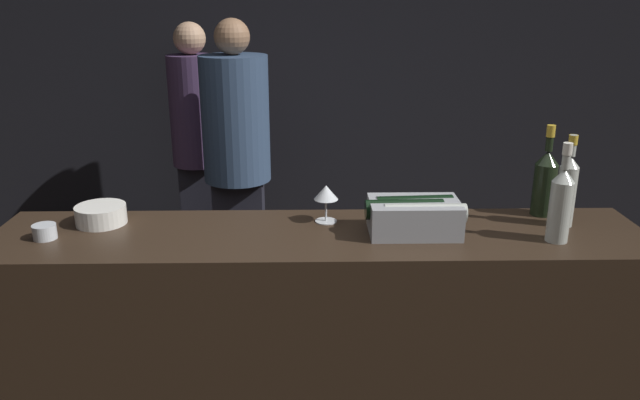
{
  "coord_description": "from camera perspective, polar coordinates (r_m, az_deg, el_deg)",
  "views": [
    {
      "loc": [
        -0.04,
        -1.88,
        1.94
      ],
      "look_at": [
        0.0,
        0.29,
        1.22
      ],
      "focal_mm": 35.0,
      "sensor_mm": 36.0,
      "label": 1
    }
  ],
  "objects": [
    {
      "name": "wall_back_chalkboard",
      "position": [
        4.69,
        -0.59,
        11.87
      ],
      "size": [
        6.4,
        0.06,
        2.8
      ],
      "color": "black",
      "rests_on": "ground_plane"
    },
    {
      "name": "bar_counter",
      "position": [
        2.56,
        0.01,
        -14.55
      ],
      "size": [
        2.42,
        0.52,
        1.1
      ],
      "color": "#2D2116",
      "rests_on": "ground_plane"
    },
    {
      "name": "ice_bin_with_bottles",
      "position": [
        2.3,
        8.61,
        -1.31
      ],
      "size": [
        0.36,
        0.21,
        0.13
      ],
      "color": "#9EA0A5",
      "rests_on": "bar_counter"
    },
    {
      "name": "bowl_white",
      "position": [
        2.53,
        -19.39,
        -1.22
      ],
      "size": [
        0.19,
        0.19,
        0.07
      ],
      "color": "silver",
      "rests_on": "bar_counter"
    },
    {
      "name": "wine_glass",
      "position": [
        2.38,
        0.56,
        0.54
      ],
      "size": [
        0.09,
        0.09,
        0.15
      ],
      "color": "silver",
      "rests_on": "bar_counter"
    },
    {
      "name": "candle_votive",
      "position": [
        2.45,
        -23.88,
        -2.66
      ],
      "size": [
        0.08,
        0.08,
        0.05
      ],
      "color": "silver",
      "rests_on": "bar_counter"
    },
    {
      "name": "rose_wine_bottle",
      "position": [
        2.51,
        21.65,
        1.04
      ],
      "size": [
        0.07,
        0.07,
        0.35
      ],
      "color": "#B2B7AD",
      "rests_on": "bar_counter"
    },
    {
      "name": "white_wine_bottle",
      "position": [
        2.34,
        21.16,
        -0.17
      ],
      "size": [
        0.08,
        0.08,
        0.36
      ],
      "color": "#B2B7AD",
      "rests_on": "bar_counter"
    },
    {
      "name": "champagne_bottle",
      "position": [
        2.6,
        19.88,
        1.7
      ],
      "size": [
        0.09,
        0.09,
        0.36
      ],
      "color": "black",
      "rests_on": "bar_counter"
    },
    {
      "name": "person_in_hoodie",
      "position": [
        3.87,
        -7.6,
        4.24
      ],
      "size": [
        0.41,
        0.41,
        1.8
      ],
      "rotation": [
        0.0,
        0.0,
        -2.18
      ],
      "color": "black",
      "rests_on": "ground_plane"
    },
    {
      "name": "person_blond_tee",
      "position": [
        4.35,
        -11.28,
        5.56
      ],
      "size": [
        0.33,
        0.33,
        1.76
      ],
      "rotation": [
        0.0,
        0.0,
        3.13
      ],
      "color": "black",
      "rests_on": "ground_plane"
    }
  ]
}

